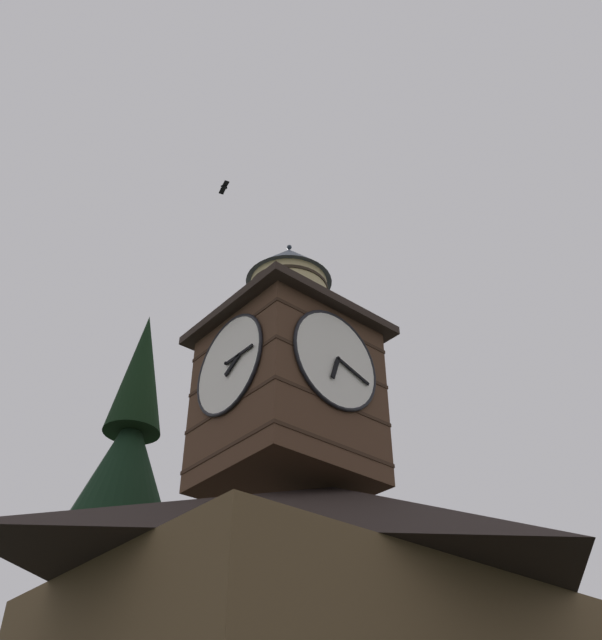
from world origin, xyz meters
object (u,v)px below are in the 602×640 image
at_px(clock_tower, 287,377).
at_px(flying_bird_high, 224,187).
at_px(pine_tree_behind, 105,598).
at_px(moon, 193,559).

distance_m(clock_tower, flying_bird_high, 9.93).
xyz_separation_m(clock_tower, pine_tree_behind, (1.45, -6.35, -5.01)).
xyz_separation_m(clock_tower, flying_bird_high, (0.82, -2.98, 9.43)).
relative_size(pine_tree_behind, moon, 10.15).
bearing_deg(clock_tower, moon, -118.24).
distance_m(moon, flying_bird_high, 36.55).
xyz_separation_m(pine_tree_behind, flying_bird_high, (-0.63, 3.36, 14.44)).
bearing_deg(moon, pine_tree_behind, 54.50).
bearing_deg(clock_tower, pine_tree_behind, -77.10).
bearing_deg(pine_tree_behind, flying_bird_high, 100.64).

